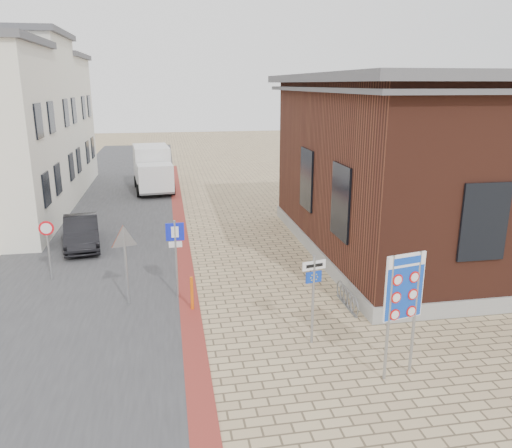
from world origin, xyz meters
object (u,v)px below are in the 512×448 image
object	(u,v)px
sedan	(82,232)
border_sign	(404,289)
box_truck	(153,168)
parking_sign	(176,246)
bollard	(192,293)
essen_sign	(313,286)

from	to	relation	value
sedan	border_sign	world-z (taller)	border_sign
box_truck	parking_sign	xyz separation A→B (m)	(1.02, -16.67, 0.30)
parking_sign	bollard	size ratio (longest dim) A/B	2.42
box_truck	bollard	distance (m)	17.70
sedan	parking_sign	xyz separation A→B (m)	(3.70, -5.82, 1.07)
sedan	border_sign	size ratio (longest dim) A/B	1.29
sedan	bollard	bearing A→B (deg)	-67.33
essen_sign	bollard	bearing A→B (deg)	126.19
border_sign	parking_sign	size ratio (longest dim) A/B	1.18
essen_sign	bollard	size ratio (longest dim) A/B	2.31
essen_sign	parking_sign	xyz separation A→B (m)	(-3.32, 3.45, 0.13)
border_sign	bollard	distance (m)	6.37
sedan	border_sign	bearing A→B (deg)	-60.94
sedan	essen_sign	size ratio (longest dim) A/B	1.60
essen_sign	sedan	bearing A→B (deg)	113.90
parking_sign	sedan	bearing A→B (deg)	121.89
box_truck	parking_sign	bearing A→B (deg)	-91.91
essen_sign	bollard	xyz separation A→B (m)	(-2.92, 2.50, -1.05)
bollard	sedan	bearing A→B (deg)	121.21
box_truck	border_sign	distance (m)	22.70
sedan	box_truck	size ratio (longest dim) A/B	0.71
parking_sign	box_truck	bearing A→B (deg)	92.97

